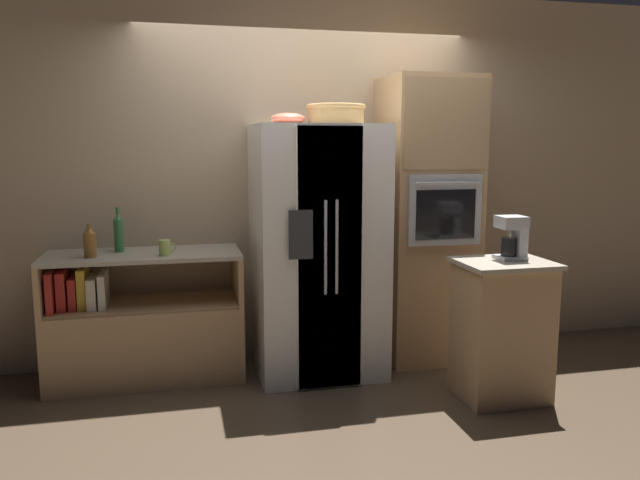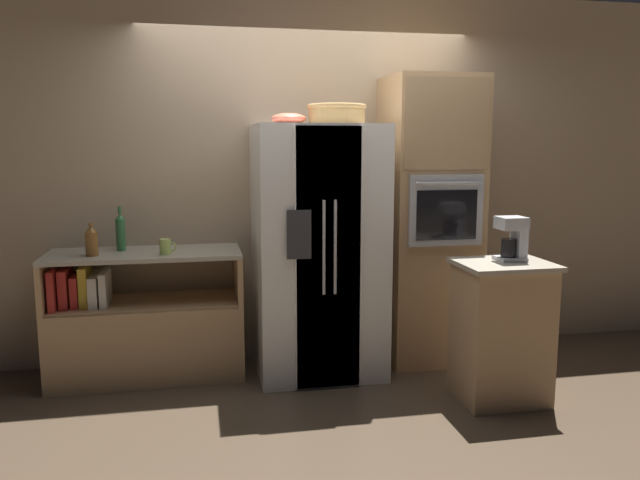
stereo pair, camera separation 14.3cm
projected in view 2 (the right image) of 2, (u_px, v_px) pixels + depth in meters
name	position (u px, v px, depth m)	size (l,w,h in m)	color
ground_plane	(318.00, 370.00, 4.61)	(20.00, 20.00, 0.00)	#4C3D2D
wall_back	(307.00, 177.00, 4.83)	(12.00, 0.06, 2.80)	tan
counter_left	(145.00, 330.00, 4.45)	(1.33, 0.57, 0.91)	tan
refrigerator	(318.00, 250.00, 4.49)	(0.89, 0.83, 1.79)	white
wall_oven	(429.00, 221.00, 4.73)	(0.67, 0.67, 2.15)	tan
island_counter	(501.00, 331.00, 4.02)	(0.58, 0.49, 0.91)	tan
wicker_basket	(337.00, 114.00, 4.40)	(0.42, 0.42, 0.14)	tan
fruit_bowl	(289.00, 119.00, 4.36)	(0.24, 0.24, 0.08)	#DB664C
bottle_tall	(121.00, 232.00, 4.40)	(0.07, 0.07, 0.31)	#33723F
bottle_short	(91.00, 241.00, 4.19)	(0.08, 0.08, 0.22)	brown
mug	(166.00, 247.00, 4.26)	(0.11, 0.08, 0.11)	#B2D166
coffee_maker	(514.00, 237.00, 3.98)	(0.17, 0.16, 0.28)	#B2B2B7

